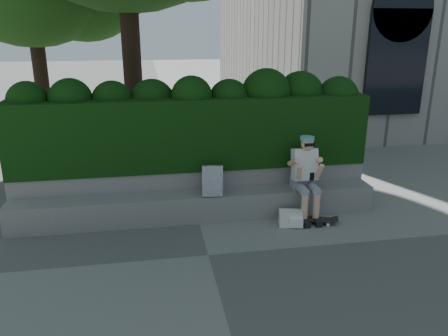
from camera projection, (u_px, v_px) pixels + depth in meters
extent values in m
plane|color=slate|center=(208.00, 255.00, 6.13)|extent=(80.00, 80.00, 0.00)
cube|color=gray|center=(198.00, 206.00, 7.23)|extent=(6.00, 0.45, 0.45)
cube|color=gray|center=(194.00, 188.00, 7.63)|extent=(6.00, 0.50, 0.75)
cube|color=black|center=(192.00, 131.00, 7.55)|extent=(6.00, 1.00, 1.20)
cylinder|color=black|center=(133.00, 84.00, 9.53)|extent=(0.40, 0.40, 3.76)
cylinder|color=black|center=(44.00, 100.00, 10.55)|extent=(0.33, 0.33, 2.79)
cube|color=gray|center=(302.00, 182.00, 7.38)|extent=(0.36, 0.26, 0.22)
cube|color=silver|center=(305.00, 164.00, 7.21)|extent=(0.40, 0.32, 0.55)
sphere|color=tan|center=(307.00, 144.00, 7.03)|extent=(0.21, 0.21, 0.21)
cylinder|color=teal|center=(307.00, 138.00, 7.02)|extent=(0.23, 0.23, 0.06)
cube|color=black|center=(312.00, 177.00, 6.91)|extent=(0.07, 0.02, 0.13)
cylinder|color=tan|center=(304.00, 210.00, 7.04)|extent=(0.11, 0.11, 0.47)
cylinder|color=tan|center=(316.00, 209.00, 7.08)|extent=(0.11, 0.11, 0.47)
cube|color=black|center=(305.00, 222.00, 7.05)|extent=(0.10, 0.26, 0.10)
cube|color=black|center=(317.00, 221.00, 7.08)|extent=(0.10, 0.26, 0.10)
cube|color=black|center=(311.00, 219.00, 7.13)|extent=(0.79, 0.44, 0.02)
cylinder|color=silver|center=(294.00, 222.00, 7.11)|extent=(0.06, 0.05, 0.05)
cylinder|color=silver|center=(294.00, 218.00, 7.26)|extent=(0.06, 0.05, 0.05)
cylinder|color=silver|center=(328.00, 225.00, 7.02)|extent=(0.06, 0.05, 0.05)
cylinder|color=silver|center=(327.00, 220.00, 7.17)|extent=(0.06, 0.05, 0.05)
cube|color=silver|center=(213.00, 181.00, 7.04)|extent=(0.36, 0.23, 0.49)
cube|color=silver|center=(290.00, 218.00, 7.04)|extent=(0.41, 0.32, 0.23)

